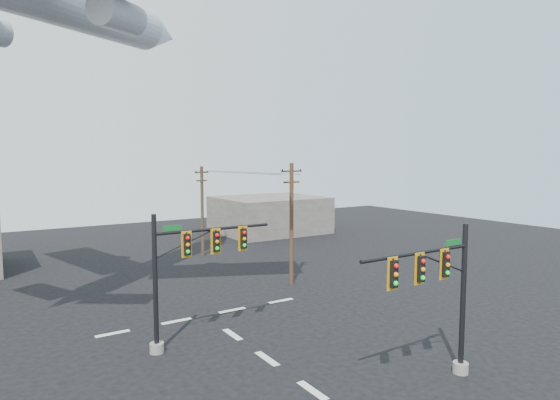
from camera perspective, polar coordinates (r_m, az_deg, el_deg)
ground at (r=22.89m, az=3.98°, el=-22.17°), size 120.00×120.00×0.00m
lane_markings at (r=26.95m, az=-3.13°, el=-17.77°), size 14.00×21.20×0.01m
signal_mast_near at (r=23.25m, az=19.12°, el=-10.95°), size 7.02×0.81×7.39m
signal_mast_far at (r=26.58m, az=-11.30°, el=-8.51°), size 7.34×0.83×7.55m
utility_pole_a at (r=38.68m, az=1.41°, el=-2.62°), size 2.02×0.34×10.09m
utility_pole_b at (r=50.66m, az=-9.46°, el=-1.12°), size 1.84×0.88×9.62m
power_lines at (r=44.17m, az=-4.80°, el=3.36°), size 3.49×14.56×0.03m
building_right at (r=66.34m, az=-1.31°, el=-1.78°), size 14.00×12.00×5.00m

